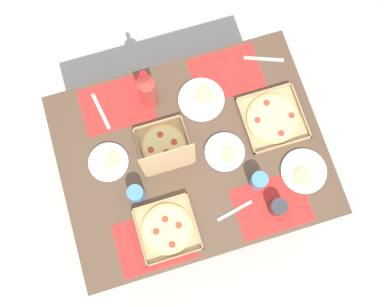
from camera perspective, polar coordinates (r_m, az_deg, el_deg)
name	(u,v)px	position (r m, az deg, el deg)	size (l,w,h in m)	color
ground_plane	(192,177)	(2.76, 0.00, -3.31)	(6.00, 6.00, 0.00)	beige
dining_table	(192,158)	(2.15, 0.00, -0.63)	(1.31, 1.02, 0.72)	#3F3328
placemat_near_left	(226,73)	(2.19, 4.77, 11.01)	(0.36, 0.26, 0.00)	red
placemat_near_right	(117,105)	(2.16, -10.42, 6.68)	(0.36, 0.26, 0.00)	red
placemat_far_left	(272,205)	(2.05, 11.00, -7.04)	(0.36, 0.26, 0.00)	red
placemat_far_right	(154,241)	(2.01, -5.22, -12.03)	(0.36, 0.26, 0.00)	red
pizza_box_center	(165,149)	(2.01, -3.76, 0.61)	(0.25, 0.26, 0.29)	tan
pizza_box_edge_far	(273,119)	(2.12, 11.11, 4.75)	(0.30, 0.30, 0.04)	tan
pizza_box_corner_left	(167,229)	(1.99, -3.44, -10.42)	(0.28, 0.28, 0.04)	tan
plate_far_left	(202,99)	(2.12, 1.34, 7.53)	(0.24, 0.24, 0.03)	white
plate_far_right	(109,162)	(2.07, -11.44, -1.16)	(0.20, 0.20, 0.03)	white
plate_near_right	(303,172)	(2.09, 15.20, -2.45)	(0.23, 0.23, 0.03)	white
plate_near_left	(225,152)	(2.05, 4.61, 0.17)	(0.20, 0.20, 0.03)	white
soda_bottle	(148,90)	(2.02, -6.17, 8.74)	(0.09, 0.09, 0.32)	#B2382D
cup_clear_right	(258,181)	(2.00, 9.20, -3.76)	(0.08, 0.08, 0.10)	teal
cup_clear_left	(278,207)	(2.00, 11.81, -7.29)	(0.08, 0.08, 0.09)	#333338
cup_red	(136,194)	(1.98, -7.74, -5.54)	(0.08, 0.08, 0.10)	teal
knife_by_near_left	(101,111)	(2.16, -12.51, 5.72)	(0.21, 0.02, 0.01)	#B7B7BC
fork_by_far_right	(235,211)	(2.01, 5.94, -7.91)	(0.19, 0.02, 0.01)	#B7B7BC
knife_by_far_left	(264,59)	(2.25, 9.91, 12.78)	(0.21, 0.02, 0.01)	#B7B7BC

